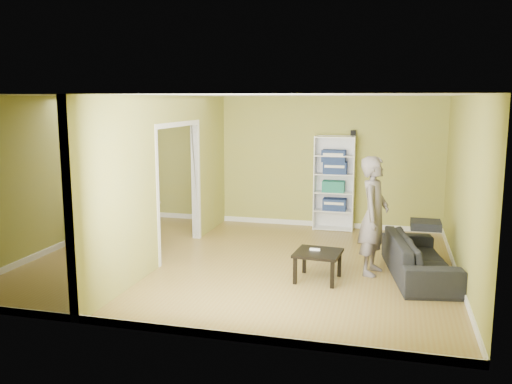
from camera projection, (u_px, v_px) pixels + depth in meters
room_shell at (240, 181)px, 8.35m from camera, size 6.50×6.50×6.50m
partition at (168, 178)px, 8.64m from camera, size 0.22×5.50×2.60m
wall_speaker at (353, 133)px, 10.44m from camera, size 0.10×0.10×0.10m
sofa at (420, 251)px, 7.80m from camera, size 2.12×1.19×0.76m
person at (374, 206)px, 7.85m from camera, size 0.84×0.71×2.04m
bookshelf at (334, 183)px, 10.61m from camera, size 0.78×0.34×1.84m
paper_box_navy_a at (335, 204)px, 10.63m from camera, size 0.45×0.29×0.23m
paper_box_teal at (333, 186)px, 10.58m from camera, size 0.42×0.28×0.22m
paper_box_navy_b at (335, 168)px, 10.51m from camera, size 0.45×0.29×0.23m
paper_box_navy_c at (334, 156)px, 10.47m from camera, size 0.45×0.30×0.23m
coffee_table at (318, 256)px, 7.65m from camera, size 0.63×0.63×0.42m
game_controller at (315, 249)px, 7.70m from camera, size 0.15×0.04×0.03m
dining_table at (120, 207)px, 9.59m from camera, size 1.17×0.78×0.73m
chair_left at (80, 213)px, 9.83m from camera, size 0.55×0.55×1.00m
chair_near at (104, 226)px, 9.04m from camera, size 0.42×0.42×0.90m
chair_far at (136, 212)px, 10.19m from camera, size 0.43×0.43×0.89m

